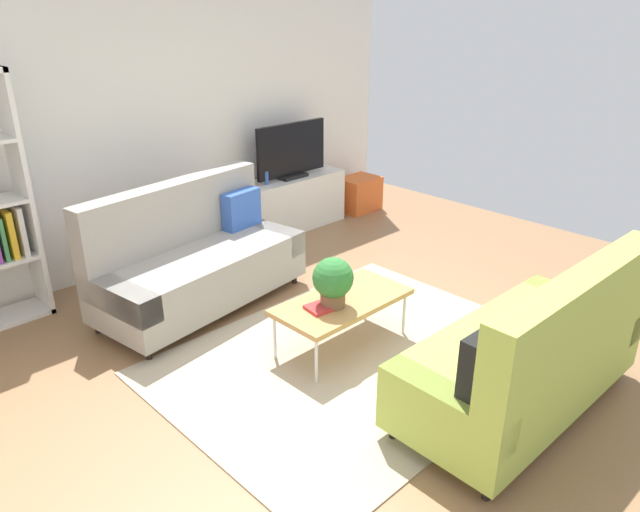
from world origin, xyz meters
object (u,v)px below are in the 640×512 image
Objects in this scene: coffee_table at (342,302)px; potted_plant at (333,280)px; tv_console at (291,203)px; bottle_0 at (266,178)px; couch_beige at (196,259)px; storage_trunk at (359,194)px; vase_0 at (249,180)px; couch_green at (530,354)px; tv at (291,151)px; table_book_0 at (322,307)px.

coffee_table is 0.28m from potted_plant.
tv_console is 9.15× the size of bottle_0.
couch_beige is 3.84× the size of storage_trunk.
vase_0 is (-1.68, 0.15, 0.49)m from storage_trunk.
tv is at bearing 72.55° from couch_green.
table_book_0 is (-2.84, -2.22, 0.21)m from storage_trunk.
bottle_0 is at bearing -177.15° from tv.
coffee_table is 1.10× the size of tv.
coffee_table is at bearing 102.38° from couch_green.
bottle_0 reaches higher than vase_0.
table_book_0 is 1.57× the size of bottle_0.
potted_plant is at bearing -125.26° from tv_console.
couch_beige is 1.43m from table_book_0.
potted_plant reaches higher than storage_trunk.
vase_0 is at bearing 174.90° from storage_trunk.
potted_plant is (-0.41, 1.40, 0.19)m from couch_green.
couch_green is 1.45m from coffee_table.
table_book_0 is 2.65m from vase_0.
couch_beige is 2.00× the size of tv.
potted_plant is (0.27, -1.45, 0.19)m from couch_beige.
couch_green is 12.76× the size of vase_0.
storage_trunk is at bearing -5.19° from tv_console.
table_book_0 is at bearing 164.14° from potted_plant.
tv reaches higher than couch_green.
couch_green reaches higher than bottle_0.
tv is (1.92, 0.88, 0.51)m from couch_beige.
couch_green is at bearing -108.37° from tv_console.
tv_console is 9.33× the size of vase_0.
couch_beige is at bearing -144.86° from vase_0.
coffee_table is at bearing 97.60° from couch_beige.
tv_console is at bearing -4.93° from vase_0.
vase_0 reaches higher than coffee_table.
tv is (1.24, 3.72, 0.51)m from couch_green.
tv_console is 0.57m from bottle_0.
coffee_table is 2.78m from tv_console.
table_book_0 is at bearing 110.41° from couch_green.
table_book_0 is (-0.50, 1.42, -0.01)m from couch_green.
potted_plant is (-1.66, -2.32, -0.32)m from tv.
bottle_0 is (0.84, 3.70, 0.28)m from couch_green.
potted_plant reaches higher than vase_0.
couch_beige is 1.77m from bottle_0.
table_book_0 is at bearing -120.45° from bottle_0.
tv_console is at bearing 56.62° from coffee_table.
table_book_0 is at bearing -127.16° from tv.
potted_plant is 2.61× the size of vase_0.
potted_plant reaches higher than tv_console.
couch_beige is at bearing -150.66° from bottle_0.
storage_trunk is (2.63, 2.22, -0.17)m from coffee_table.
coffee_table is 4.58× the size of table_book_0.
tv is at bearing -6.88° from vase_0.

